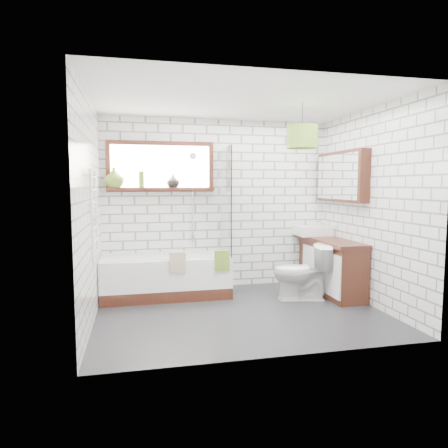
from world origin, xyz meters
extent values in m
cube|color=black|center=(0.00, 0.00, -0.01)|extent=(3.40, 2.60, 0.01)
cube|color=white|center=(0.00, 0.00, 2.50)|extent=(3.40, 2.60, 0.01)
cube|color=white|center=(0.00, 1.30, 1.25)|extent=(3.40, 0.01, 2.50)
cube|color=white|center=(0.00, -1.30, 1.25)|extent=(3.40, 0.01, 2.50)
cube|color=white|center=(-1.70, 0.00, 1.25)|extent=(0.01, 2.60, 2.50)
cube|color=white|center=(1.70, 0.00, 1.25)|extent=(0.01, 2.60, 2.50)
cube|color=#33150E|center=(-0.85, 1.26, 1.80)|extent=(1.52, 0.16, 0.68)
cube|color=white|center=(-1.66, 0.00, 1.20)|extent=(0.06, 0.52, 1.00)
cube|color=#33150E|center=(1.62, 0.60, 1.65)|extent=(0.16, 1.20, 0.70)
cylinder|color=silver|center=(-0.40, 1.26, 1.35)|extent=(0.02, 0.02, 1.30)
cube|color=white|center=(-0.83, 0.92, 0.28)|extent=(1.73, 0.76, 0.56)
cube|color=white|center=(0.02, 0.92, 1.31)|extent=(0.02, 0.72, 1.50)
cube|color=olive|center=(-0.11, 0.54, 0.54)|extent=(0.20, 0.05, 0.27)
cube|color=tan|center=(-0.70, 0.54, 0.54)|extent=(0.21, 0.05, 0.27)
cube|color=#33150E|center=(1.48, 0.57, 0.38)|extent=(0.43, 1.34, 0.77)
cube|color=white|center=(1.42, 1.07, 0.84)|extent=(0.50, 0.43, 0.14)
cylinder|color=silver|center=(1.58, 1.07, 0.91)|extent=(0.04, 0.04, 0.18)
imported|color=white|center=(0.94, 0.35, 0.37)|extent=(0.56, 0.81, 0.75)
imported|color=olive|center=(-1.50, 1.23, 1.62)|extent=(0.32, 0.32, 0.28)
imported|color=black|center=(-0.68, 1.23, 1.58)|extent=(0.24, 0.24, 0.19)
cylinder|color=olive|center=(-1.13, 1.23, 1.59)|extent=(0.09, 0.09, 0.23)
cylinder|color=olive|center=(0.72, -0.10, 2.10)|extent=(0.36, 0.36, 0.27)
camera|label=1|loc=(-1.21, -4.56, 1.53)|focal=32.00mm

